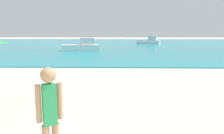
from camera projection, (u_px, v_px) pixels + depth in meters
The scene contains 4 objects.
water at pixel (119, 43), 42.58m from camera, with size 160.00×60.00×0.06m, color teal.
person_standing at pixel (50, 116), 3.07m from camera, with size 0.34×0.22×1.62m.
boat_near at pixel (82, 46), 24.95m from camera, with size 4.45×2.26×1.45m.
boat_far at pixel (149, 41), 41.30m from camera, with size 4.50×2.66×1.46m.
Camera 1 is at (-0.17, 0.74, 2.09)m, focal length 34.85 mm.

